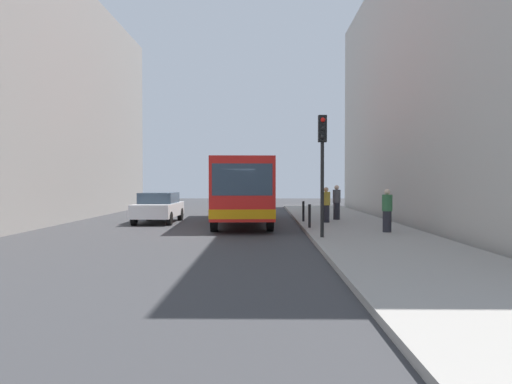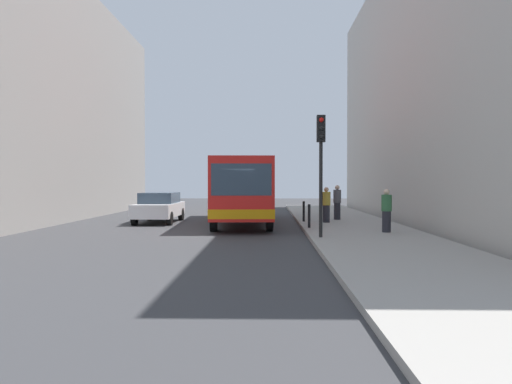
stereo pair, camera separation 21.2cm
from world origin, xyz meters
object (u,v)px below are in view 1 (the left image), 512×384
(pedestrian_near_signal, at_px, (387,211))
(car_beside_bus, at_px, (159,207))
(traffic_light, at_px, (322,152))
(bus, at_px, (242,188))
(bollard_mid, at_px, (303,211))
(bollard_near, at_px, (310,216))
(pedestrian_mid_sidewalk, at_px, (326,205))
(pedestrian_far_sidewalk, at_px, (337,202))

(pedestrian_near_signal, bearing_deg, car_beside_bus, 108.36)
(traffic_light, bearing_deg, pedestrian_near_signal, 33.96)
(bus, relative_size, bollard_mid, 11.71)
(bollard_near, xyz_separation_m, pedestrian_near_signal, (2.71, -1.79, 0.32))
(bus, distance_m, pedestrian_mid_sidewalk, 4.19)
(traffic_light, height_order, bollard_near, traffic_light)
(car_beside_bus, distance_m, bollard_mid, 7.09)
(bus, xyz_separation_m, bollard_mid, (2.93, -0.70, -1.10))
(pedestrian_near_signal, bearing_deg, pedestrian_mid_sidewalk, 71.04)
(bollard_mid, xyz_separation_m, pedestrian_near_signal, (2.71, -4.95, 0.32))
(bollard_near, relative_size, pedestrian_near_signal, 0.59)
(car_beside_bus, distance_m, pedestrian_mid_sidewalk, 8.16)
(bollard_mid, bearing_deg, bus, 166.59)
(car_beside_bus, bearing_deg, traffic_light, 133.02)
(traffic_light, relative_size, pedestrian_mid_sidewalk, 2.53)
(bollard_near, relative_size, bollard_mid, 1.00)
(bollard_mid, distance_m, pedestrian_far_sidewalk, 2.14)
(bollard_mid, xyz_separation_m, pedestrian_far_sidewalk, (1.73, 1.21, 0.37))
(bus, distance_m, bollard_near, 4.97)
(pedestrian_near_signal, xyz_separation_m, pedestrian_mid_sidewalk, (-1.71, 4.41, 0.01))
(bus, xyz_separation_m, pedestrian_mid_sidewalk, (3.93, -1.24, -0.77))
(pedestrian_near_signal, bearing_deg, bollard_near, 106.33)
(bollard_mid, relative_size, pedestrian_mid_sidewalk, 0.59)
(traffic_light, relative_size, pedestrian_near_signal, 2.56)
(bollard_near, distance_m, pedestrian_far_sidewalk, 4.71)
(bus, bearing_deg, pedestrian_mid_sidewalk, 159.72)
(pedestrian_mid_sidewalk, relative_size, pedestrian_far_sidewalk, 0.95)
(car_beside_bus, xyz_separation_m, bollard_mid, (7.02, -0.99, -0.16))
(bollard_near, relative_size, pedestrian_mid_sidewalk, 0.59)
(traffic_light, xyz_separation_m, pedestrian_far_sidewalk, (1.63, 7.91, -2.01))
(traffic_light, height_order, pedestrian_mid_sidewalk, traffic_light)
(car_beside_bus, xyz_separation_m, bollard_near, (7.02, -4.15, -0.16))
(bollard_near, bearing_deg, pedestrian_far_sidewalk, 68.39)
(traffic_light, distance_m, pedestrian_near_signal, 3.76)
(pedestrian_mid_sidewalk, bearing_deg, bollard_mid, 138.55)
(bollard_near, distance_m, bollard_mid, 3.16)
(bollard_mid, height_order, pedestrian_far_sidewalk, pedestrian_far_sidewalk)
(bus, relative_size, bollard_near, 11.71)
(pedestrian_mid_sidewalk, bearing_deg, traffic_light, -111.03)
(bus, height_order, bollard_mid, bus)
(car_beside_bus, bearing_deg, bollard_near, 149.65)
(car_beside_bus, bearing_deg, pedestrian_mid_sidewalk, 169.42)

